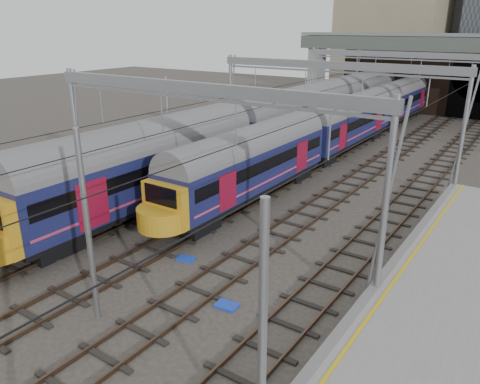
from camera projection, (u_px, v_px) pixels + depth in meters
The scene contains 10 objects.
ground at pixel (50, 346), 15.51m from camera, with size 160.00×160.00×0.00m, color #38332D.
tracks at pixel (277, 208), 27.18m from camera, with size 14.40×80.00×0.22m.
overhead_line at pixel (330, 82), 30.02m from camera, with size 16.80×80.00×8.00m.
retaining_wall at pixel (449, 78), 53.74m from camera, with size 28.00×2.75×9.00m.
overbridge at pixel (427, 53), 48.87m from camera, with size 28.00×3.00×9.25m.
train_main at pixel (377, 109), 45.22m from camera, with size 2.61×60.43×4.56m.
train_second at pixel (336, 103), 46.67m from camera, with size 3.07×70.95×5.19m.
equip_cover_a at pixel (186, 259), 21.21m from camera, with size 0.78×0.55×0.09m, color blue.
equip_cover_b at pixel (218, 218), 25.73m from camera, with size 0.85×0.60×0.10m, color blue.
equip_cover_c at pixel (227, 305), 17.68m from camera, with size 0.85×0.60×0.10m, color blue.
Camera 1 is at (12.45, -7.10, 10.06)m, focal length 35.00 mm.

